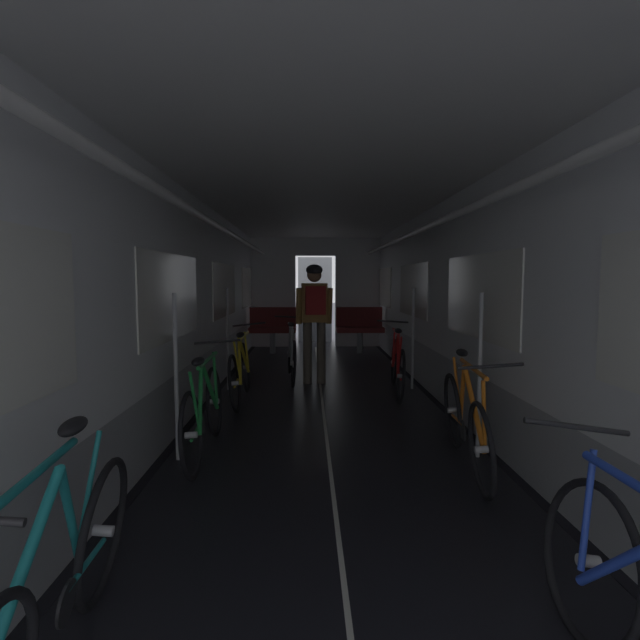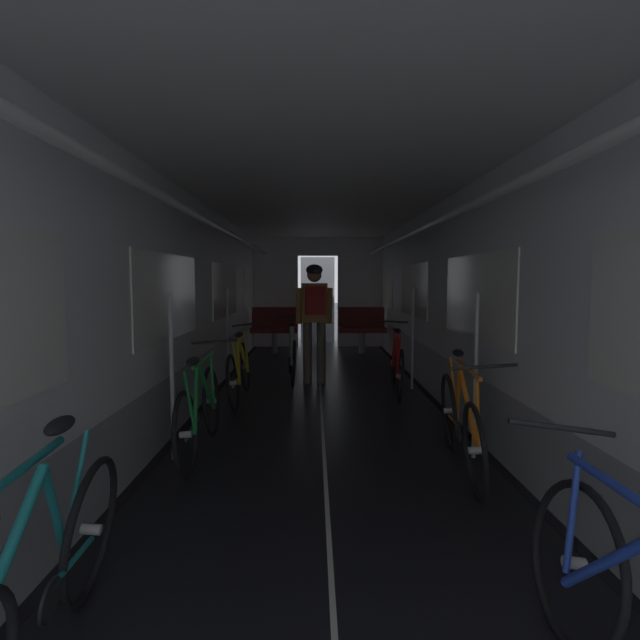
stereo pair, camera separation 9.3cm
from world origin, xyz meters
name	(u,v)px [view 2 (the right image)]	position (x,y,z in m)	size (l,w,h in m)	color
train_car_shell	(322,263)	(0.00, 3.60, 1.70)	(3.14, 12.34, 2.57)	black
bench_seat_far_left	(275,326)	(-0.90, 8.07, 0.57)	(0.98, 0.51, 0.95)	gray
bench_seat_far_right	(362,325)	(0.90, 8.07, 0.57)	(0.98, 0.51, 0.95)	gray
bicycle_yellow	(240,371)	(-1.01, 4.06, 0.38)	(0.44, 1.69, 0.95)	black
bicycle_teal	(39,586)	(-1.10, -0.18, 0.38)	(0.44, 1.69, 0.95)	black
bicycle_red	(397,365)	(1.01, 4.42, 0.38)	(0.44, 1.69, 0.94)	black
bicycle_orange	(461,422)	(1.08, 1.86, 0.38)	(0.44, 1.69, 0.95)	black
bicycle_green	(200,410)	(-1.07, 2.22, 0.38)	(0.44, 1.69, 0.95)	black
person_cyclist_aisle	(314,310)	(-0.08, 5.07, 1.07)	(0.54, 0.41, 1.73)	brown
bicycle_silver_in_aisle	(292,355)	(-0.42, 5.33, 0.38)	(0.44, 1.69, 0.94)	black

